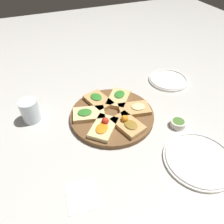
{
  "coord_description": "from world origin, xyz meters",
  "views": [
    {
      "loc": [
        0.63,
        -0.26,
        0.64
      ],
      "look_at": [
        0.0,
        0.0,
        0.03
      ],
      "focal_mm": 35.0,
      "sensor_mm": 36.0,
      "label": 1
    }
  ],
  "objects": [
    {
      "name": "dipping_bowl",
      "position": [
        0.15,
        0.23,
        0.01
      ],
      "size": [
        0.06,
        0.06,
        0.03
      ],
      "color": "silver",
      "rests_on": "ground_plane"
    },
    {
      "name": "napkin_stack",
      "position": [
        0.29,
        -0.22,
        0.0
      ],
      "size": [
        0.12,
        0.1,
        0.0
      ],
      "primitive_type": "cube",
      "rotation": [
        0.0,
        0.0,
        -0.11
      ],
      "color": "white",
      "rests_on": "ground_plane"
    },
    {
      "name": "focaccia_slice_4",
      "position": [
        0.09,
        0.03,
        0.03
      ],
      "size": [
        0.15,
        0.12,
        0.04
      ],
      "color": "tan",
      "rests_on": "serving_board"
    },
    {
      "name": "plate_left",
      "position": [
        -0.15,
        0.38,
        0.01
      ],
      "size": [
        0.2,
        0.2,
        0.02
      ],
      "color": "white",
      "rests_on": "ground_plane"
    },
    {
      "name": "water_glass",
      "position": [
        -0.12,
        -0.32,
        0.05
      ],
      "size": [
        0.07,
        0.07,
        0.1
      ],
      "primitive_type": "cylinder",
      "color": "silver",
      "rests_on": "ground_plane"
    },
    {
      "name": "focaccia_slice_2",
      "position": [
        -0.02,
        -0.1,
        0.03
      ],
      "size": [
        0.11,
        0.15,
        0.02
      ],
      "color": "#E5C689",
      "rests_on": "serving_board"
    },
    {
      "name": "focaccia_slice_5",
      "position": [
        0.02,
        0.1,
        0.03
      ],
      "size": [
        0.11,
        0.14,
        0.02
      ],
      "color": "tan",
      "rests_on": "serving_board"
    },
    {
      "name": "focaccia_slice_0",
      "position": [
        -0.08,
        0.06,
        0.03
      ],
      "size": [
        0.15,
        0.15,
        0.02
      ],
      "color": "#DBB775",
      "rests_on": "serving_board"
    },
    {
      "name": "serving_board",
      "position": [
        0.0,
        0.0,
        0.01
      ],
      "size": [
        0.35,
        0.35,
        0.02
      ],
      "primitive_type": "cylinder",
      "color": "brown",
      "rests_on": "ground_plane"
    },
    {
      "name": "focaccia_slice_1",
      "position": [
        -0.09,
        -0.03,
        0.03
      ],
      "size": [
        0.15,
        0.12,
        0.02
      ],
      "color": "tan",
      "rests_on": "serving_board"
    },
    {
      "name": "plate_right",
      "position": [
        0.32,
        0.2,
        0.01
      ],
      "size": [
        0.25,
        0.25,
        0.02
      ],
      "color": "white",
      "rests_on": "ground_plane"
    },
    {
      "name": "ground_plane",
      "position": [
        0.0,
        0.0,
        0.0
      ],
      "size": [
        3.0,
        3.0,
        0.0
      ],
      "primitive_type": "plane",
      "color": "beige"
    },
    {
      "name": "focaccia_slice_3",
      "position": [
        0.07,
        -0.06,
        0.03
      ],
      "size": [
        0.15,
        0.15,
        0.04
      ],
      "color": "#E5C689",
      "rests_on": "serving_board"
    }
  ]
}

